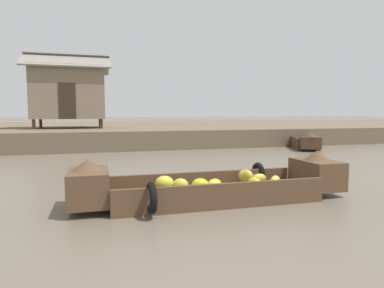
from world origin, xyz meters
The scene contains 5 objects.
ground_plane centered at (0.00, 10.00, 0.00)m, with size 300.00×300.00×0.00m, color #665B4C.
riverbank_strip centered at (0.00, 24.23, 0.44)m, with size 160.00×20.00×0.88m, color brown.
banana_boat centered at (1.49, 5.41, 0.31)m, with size 5.26×1.94×0.90m.
fishing_skiff_distant centered at (9.41, 14.26, 0.28)m, with size 2.89×5.19×0.84m.
stilt_house_mid_right centered at (-1.89, 18.82, 2.84)m, with size 4.33×3.25×3.97m.
Camera 1 is at (-0.72, -0.54, 1.67)m, focal length 31.47 mm.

